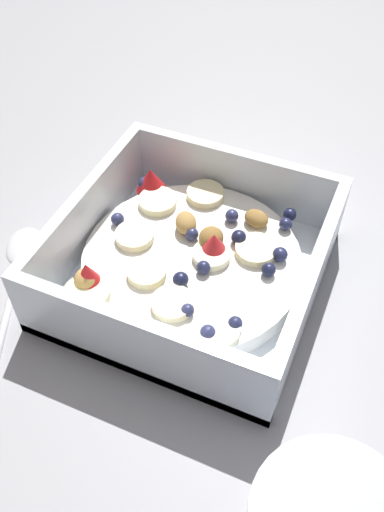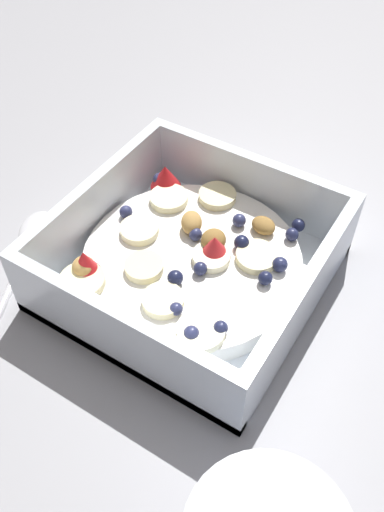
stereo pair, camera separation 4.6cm
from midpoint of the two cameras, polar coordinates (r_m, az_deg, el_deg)
The scene contains 3 objects.
ground_plane at distance 0.49m, azimuth -0.15°, elevation -1.46°, with size 2.40×2.40×0.00m, color #9E9EA3.
fruit_bowl at distance 0.46m, azimuth -2.99°, elevation -0.74°, with size 0.21×0.21×0.07m.
spoon at distance 0.52m, azimuth -20.11°, elevation -1.02°, with size 0.09×0.17×0.01m.
Camera 1 is at (-0.11, 0.30, 0.37)m, focal length 38.55 mm.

